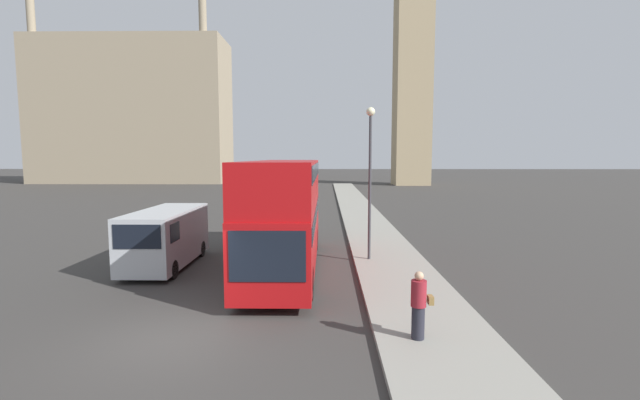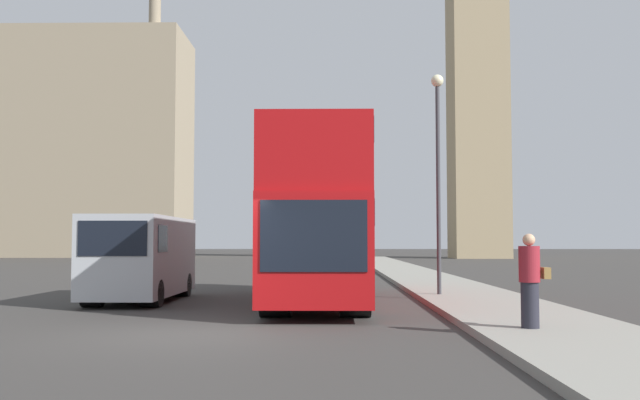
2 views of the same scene
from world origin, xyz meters
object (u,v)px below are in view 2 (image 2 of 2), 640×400
object	(u,v)px
white_van	(141,256)
street_lamp	(438,151)
red_double_decker_bus	(318,213)
pedestrian	(530,281)

from	to	relation	value
white_van	street_lamp	bearing A→B (deg)	6.00
red_double_decker_bus	pedestrian	xyz separation A→B (m)	(3.80, -6.82, -1.45)
red_double_decker_bus	street_lamp	xyz separation A→B (m)	(3.44, 1.19, 1.85)
red_double_decker_bus	street_lamp	distance (m)	4.08
red_double_decker_bus	street_lamp	bearing A→B (deg)	19.04
pedestrian	white_van	bearing A→B (deg)	140.70
red_double_decker_bus	white_van	world-z (taller)	red_double_decker_bus
red_double_decker_bus	white_van	xyz separation A→B (m)	(-4.91, 0.31, -1.17)
white_van	street_lamp	xyz separation A→B (m)	(8.34, 0.88, 3.01)
white_van	pedestrian	distance (m)	11.26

